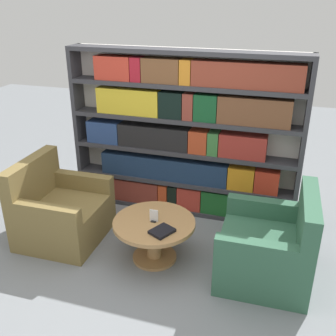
{
  "coord_description": "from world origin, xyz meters",
  "views": [
    {
      "loc": [
        1.14,
        -2.95,
        2.5
      ],
      "look_at": [
        0.01,
        0.65,
        0.82
      ],
      "focal_mm": 42.0,
      "sensor_mm": 36.0,
      "label": 1
    }
  ],
  "objects": [
    {
      "name": "armchair_left",
      "position": [
        -1.12,
        0.27,
        0.3
      ],
      "size": [
        0.85,
        0.9,
        0.9
      ],
      "rotation": [
        0.0,
        0.0,
        1.59
      ],
      "color": "olive",
      "rests_on": "ground_plane"
    },
    {
      "name": "armchair_right",
      "position": [
        1.13,
        0.27,
        0.3
      ],
      "size": [
        0.85,
        0.9,
        0.9
      ],
      "rotation": [
        0.0,
        0.0,
        -1.55
      ],
      "color": "#336047",
      "rests_on": "ground_plane"
    },
    {
      "name": "table_sign",
      "position": [
        0.01,
        0.19,
        0.49
      ],
      "size": [
        0.09,
        0.06,
        0.13
      ],
      "color": "black",
      "rests_on": "coffee_table"
    },
    {
      "name": "stray_book",
      "position": [
        0.15,
        0.03,
        0.46
      ],
      "size": [
        0.25,
        0.27,
        0.03
      ],
      "color": "black",
      "rests_on": "coffee_table"
    },
    {
      "name": "ground_plane",
      "position": [
        0.0,
        0.0,
        0.0
      ],
      "size": [
        14.0,
        14.0,
        0.0
      ],
      "primitive_type": "plane",
      "color": "gray"
    },
    {
      "name": "coffee_table",
      "position": [
        0.01,
        0.19,
        0.32
      ],
      "size": [
        0.82,
        0.82,
        0.44
      ],
      "color": "#AD7F4C",
      "rests_on": "ground_plane"
    },
    {
      "name": "bookshelf",
      "position": [
        0.0,
        1.28,
        0.97
      ],
      "size": [
        2.73,
        0.3,
        1.96
      ],
      "color": "silver",
      "rests_on": "ground_plane"
    }
  ]
}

